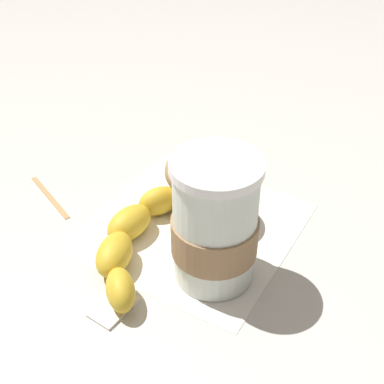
# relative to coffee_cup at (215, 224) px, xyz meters

# --- Properties ---
(ground_plane) EXTENTS (3.00, 3.00, 0.00)m
(ground_plane) POSITION_rel_coffee_cup_xyz_m (0.06, -0.06, -0.07)
(ground_plane) COLOR beige
(paper_napkin) EXTENTS (0.25, 0.25, 0.00)m
(paper_napkin) POSITION_rel_coffee_cup_xyz_m (0.06, -0.06, -0.07)
(paper_napkin) COLOR white
(paper_napkin) RESTS_ON ground_plane
(coffee_cup) EXTENTS (0.09, 0.09, 0.15)m
(coffee_cup) POSITION_rel_coffee_cup_xyz_m (0.00, 0.00, 0.00)
(coffee_cup) COLOR silver
(coffee_cup) RESTS_ON paper_napkin
(muffin) EXTENTS (0.09, 0.09, 0.10)m
(muffin) POSITION_rel_coffee_cup_xyz_m (0.06, -0.08, -0.02)
(muffin) COLOR beige
(muffin) RESTS_ON paper_napkin
(banana) EXTENTS (0.10, 0.21, 0.04)m
(banana) POSITION_rel_coffee_cup_xyz_m (0.10, 0.02, -0.05)
(banana) COLOR gold
(banana) RESTS_ON paper_napkin
(sugar_packet) EXTENTS (0.04, 0.05, 0.01)m
(sugar_packet) POSITION_rel_coffee_cup_xyz_m (0.07, 0.09, -0.07)
(sugar_packet) COLOR white
(sugar_packet) RESTS_ON ground_plane
(wooden_stirrer) EXTENTS (0.10, 0.05, 0.00)m
(wooden_stirrer) POSITION_rel_coffee_cup_xyz_m (0.25, -0.02, -0.07)
(wooden_stirrer) COLOR tan
(wooden_stirrer) RESTS_ON ground_plane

